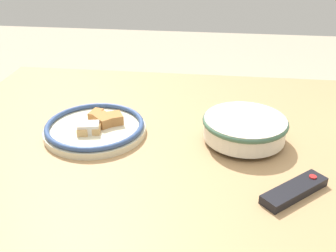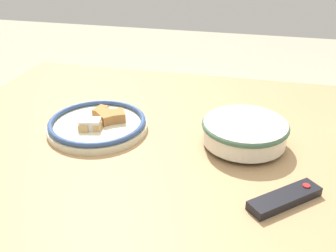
% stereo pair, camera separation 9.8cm
% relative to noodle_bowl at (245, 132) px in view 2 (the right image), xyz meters
% --- Properties ---
extents(dining_table, '(1.56, 1.00, 0.74)m').
position_rel_noodle_bowl_xyz_m(dining_table, '(0.07, 0.01, -0.11)').
color(dining_table, tan).
rests_on(dining_table, ground_plane).
extents(noodle_bowl, '(0.22, 0.22, 0.07)m').
position_rel_noodle_bowl_xyz_m(noodle_bowl, '(0.00, 0.00, 0.00)').
color(noodle_bowl, silver).
rests_on(noodle_bowl, dining_table).
extents(food_plate, '(0.28, 0.28, 0.05)m').
position_rel_noodle_bowl_xyz_m(food_plate, '(0.40, 0.01, -0.02)').
color(food_plate, beige).
rests_on(food_plate, dining_table).
extents(tv_remote, '(0.16, 0.15, 0.02)m').
position_rel_noodle_bowl_xyz_m(tv_remote, '(-0.10, 0.22, -0.03)').
color(tv_remote, black).
rests_on(tv_remote, dining_table).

